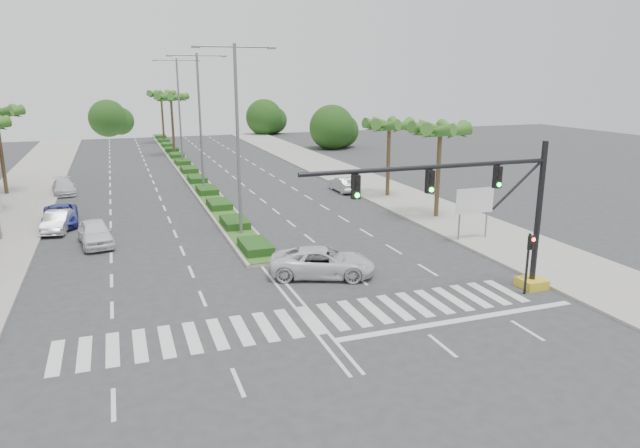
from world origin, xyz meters
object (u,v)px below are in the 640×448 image
object	(u,v)px
car_crossing	(323,262)
car_right	(343,184)
car_parked_c	(60,215)
car_parked_b	(58,221)
car_parked_a	(95,233)
car_parked_d	(64,187)

from	to	relation	value
car_crossing	car_right	distance (m)	22.49
car_parked_c	car_right	distance (m)	23.46
car_parked_b	car_right	size ratio (longest dim) A/B	1.03
car_parked_a	car_right	distance (m)	23.10
car_parked_a	car_parked_d	xyz separation A→B (m)	(-2.96, 17.72, -0.13)
car_parked_a	car_parked_b	world-z (taller)	car_parked_a
car_parked_d	car_parked_b	bearing A→B (deg)	-95.50
car_parked_c	car_crossing	world-z (taller)	car_crossing
car_parked_c	car_crossing	size ratio (longest dim) A/B	0.91
car_parked_a	car_right	world-z (taller)	car_parked_a
car_parked_a	car_right	bearing A→B (deg)	19.06
car_right	car_parked_a	bearing A→B (deg)	25.45
car_parked_d	car_right	distance (m)	24.72
car_parked_a	car_parked_d	world-z (taller)	car_parked_a
car_parked_c	car_crossing	bearing A→B (deg)	-52.74
car_parked_c	car_crossing	distance (m)	21.09
car_right	car_parked_b	bearing A→B (deg)	13.52
car_parked_c	car_parked_d	size ratio (longest dim) A/B	1.12
car_parked_b	car_right	world-z (taller)	car_parked_b
car_crossing	car_parked_a	bearing A→B (deg)	69.50
car_parked_a	car_parked_c	world-z (taller)	car_parked_a
car_crossing	car_right	size ratio (longest dim) A/B	1.35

